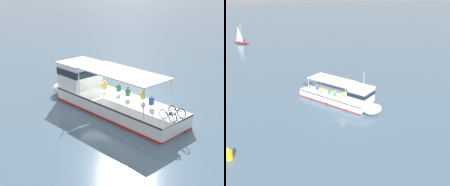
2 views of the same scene
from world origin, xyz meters
TOP-DOWN VIEW (x-y plane):
  - ground_plane at (0.00, 0.00)m, footprint 400.00×400.00m
  - ferry_main at (0.59, 0.53)m, footprint 11.64×10.65m
  - sailboat_near_port at (44.74, 18.96)m, footprint 3.91×4.73m
  - channel_buoy at (-9.02, 14.28)m, footprint 0.70×0.70m

SIDE VIEW (x-z plane):
  - ground_plane at x=0.00m, z-range 0.00..0.00m
  - sailboat_near_port at x=44.74m, z-range -2.16..3.24m
  - channel_buoy at x=-9.02m, z-range -0.13..1.27m
  - ferry_main at x=0.59m, z-range -1.64..3.68m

